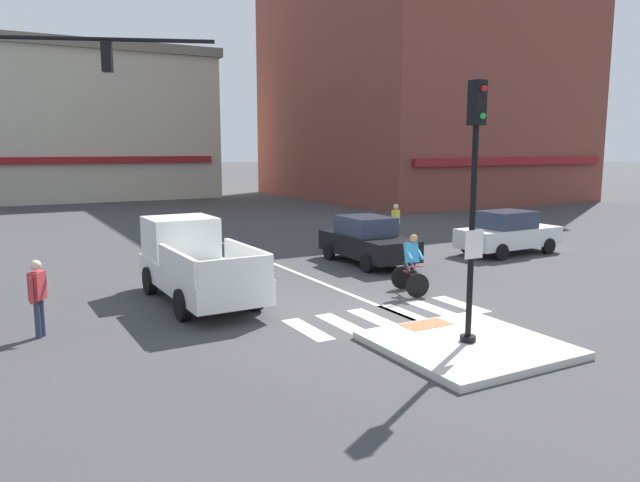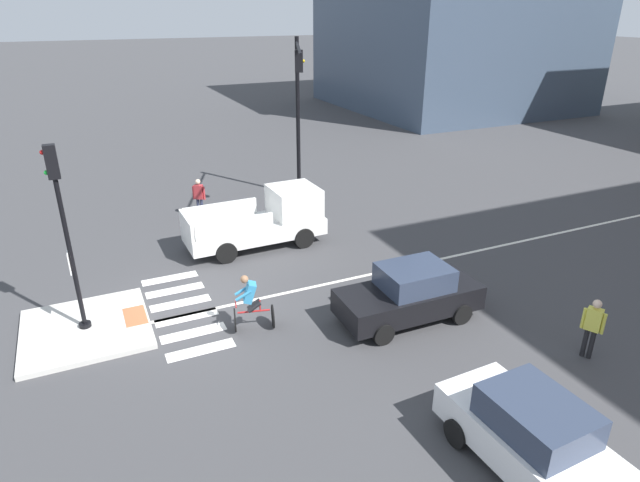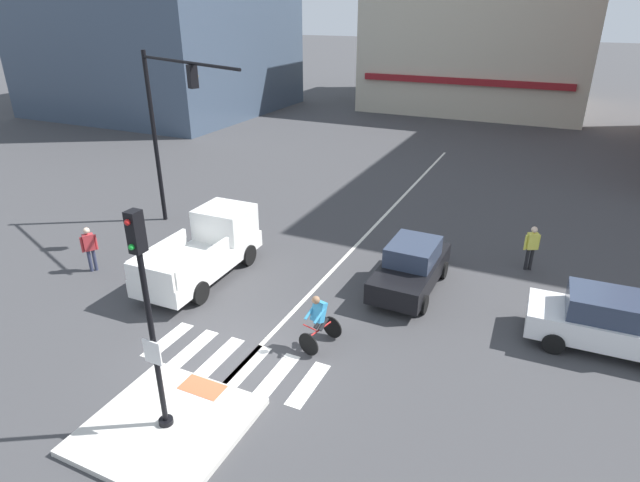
{
  "view_description": "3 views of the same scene",
  "coord_description": "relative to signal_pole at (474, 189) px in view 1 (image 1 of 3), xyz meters",
  "views": [
    {
      "loc": [
        -8.2,
        -11.39,
        4.0
      ],
      "look_at": [
        -0.41,
        2.76,
        1.48
      ],
      "focal_mm": 33.73,
      "sensor_mm": 36.0,
      "label": 1
    },
    {
      "loc": [
        14.21,
        -2.01,
        8.29
      ],
      "look_at": [
        -0.01,
        4.51,
        1.43
      ],
      "focal_mm": 30.12,
      "sensor_mm": 36.0,
      "label": 2
    },
    {
      "loc": [
        6.89,
        -9.26,
        8.7
      ],
      "look_at": [
        0.29,
        4.88,
        1.59
      ],
      "focal_mm": 29.16,
      "sensor_mm": 36.0,
      "label": 3
    }
  ],
  "objects": [
    {
      "name": "crosswalk_stripe_f",
      "position": [
        2.23,
        2.7,
        -3.21
      ],
      "size": [
        0.44,
        1.8,
        0.01
      ],
      "primitive_type": "cube",
      "color": "silver",
      "rests_on": "ground"
    },
    {
      "name": "lane_centre_line",
      "position": [
        0.3,
        12.66,
        -3.21
      ],
      "size": [
        0.14,
        28.0,
        0.01
      ],
      "primitive_type": "cube",
      "color": "silver",
      "rests_on": "ground"
    },
    {
      "name": "crosswalk_stripe_e",
      "position": [
        1.34,
        2.7,
        -3.21
      ],
      "size": [
        0.44,
        1.8,
        0.01
      ],
      "primitive_type": "cube",
      "color": "silver",
      "rests_on": "ground"
    },
    {
      "name": "cyclist",
      "position": [
        1.8,
        4.25,
        -2.34
      ],
      "size": [
        0.9,
        1.22,
        1.68
      ],
      "color": "black",
      "rests_on": "ground"
    },
    {
      "name": "building_corner_left",
      "position": [
        22.64,
        31.26,
        6.81
      ],
      "size": [
        19.24,
        22.14,
        20.02
      ],
      "color": "brown",
      "rests_on": "ground"
    },
    {
      "name": "traffic_island",
      "position": [
        0.0,
        0.01,
        -3.14
      ],
      "size": [
        3.37,
        3.34,
        0.15
      ],
      "primitive_type": "cube",
      "color": "beige",
      "rests_on": "ground"
    },
    {
      "name": "ground_plane",
      "position": [
        0.0,
        2.66,
        -3.22
      ],
      "size": [
        300.0,
        300.0,
        0.0
      ],
      "primitive_type": "plane",
      "color": "#3D3D3F"
    },
    {
      "name": "pedestrian_at_curb_left",
      "position": [
        -7.47,
        4.96,
        -2.23
      ],
      "size": [
        0.38,
        0.47,
        1.67
      ],
      "color": "#2D334C",
      "rests_on": "ground"
    },
    {
      "name": "crosswalk_stripe_c",
      "position": [
        -0.45,
        2.7,
        -3.21
      ],
      "size": [
        0.44,
        1.8,
        0.01
      ],
      "primitive_type": "cube",
      "color": "silver",
      "rests_on": "ground"
    },
    {
      "name": "pedestrian_waiting_far_side",
      "position": [
        6.64,
        11.65,
        -2.23
      ],
      "size": [
        0.5,
        0.36,
        1.67
      ],
      "color": "black",
      "rests_on": "ground"
    },
    {
      "name": "car_black_eastbound_mid",
      "position": [
        3.17,
        8.52,
        -2.4
      ],
      "size": [
        1.9,
        4.13,
        1.64
      ],
      "color": "black",
      "rests_on": "ground"
    },
    {
      "name": "traffic_light_mast",
      "position": [
        -7.25,
        9.48,
        1.52
      ],
      "size": [
        6.05,
        2.45,
        7.12
      ],
      "color": "black",
      "rests_on": "ground"
    },
    {
      "name": "crosswalk_stripe_d",
      "position": [
        0.45,
        2.7,
        -3.21
      ],
      "size": [
        0.44,
        1.8,
        0.01
      ],
      "primitive_type": "cube",
      "color": "silver",
      "rests_on": "ground"
    },
    {
      "name": "building_far_block",
      "position": [
        -1.0,
        46.4,
        2.63
      ],
      "size": [
        19.1,
        18.1,
        11.66
      ],
      "color": "beige",
      "rests_on": "ground"
    },
    {
      "name": "tactile_pad_front",
      "position": [
        0.0,
        1.33,
        -3.06
      ],
      "size": [
        1.1,
        0.6,
        0.01
      ],
      "primitive_type": "cube",
      "color": "#DB5B38",
      "rests_on": "traffic_island"
    },
    {
      "name": "pickup_truck_white_westbound_near",
      "position": [
        -3.58,
        6.61,
        -2.24
      ],
      "size": [
        2.14,
        5.14,
        2.08
      ],
      "color": "white",
      "rests_on": "ground"
    },
    {
      "name": "signal_pole",
      "position": [
        0.0,
        0.0,
        0.0
      ],
      "size": [
        0.44,
        0.38,
        5.1
      ],
      "color": "black",
      "rests_on": "traffic_island"
    },
    {
      "name": "crosswalk_stripe_b",
      "position": [
        -1.34,
        2.7,
        -3.21
      ],
      "size": [
        0.44,
        1.8,
        0.01
      ],
      "primitive_type": "cube",
      "color": "silver",
      "rests_on": "ground"
    },
    {
      "name": "crosswalk_stripe_a",
      "position": [
        -2.23,
        2.7,
        -3.21
      ],
      "size": [
        0.44,
        1.8,
        0.01
      ],
      "primitive_type": "cube",
      "color": "silver",
      "rests_on": "ground"
    },
    {
      "name": "car_white_cross_right",
      "position": [
        8.91,
        7.57,
        -2.4
      ],
      "size": [
        4.16,
        1.96,
        1.64
      ],
      "color": "white",
      "rests_on": "ground"
    }
  ]
}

